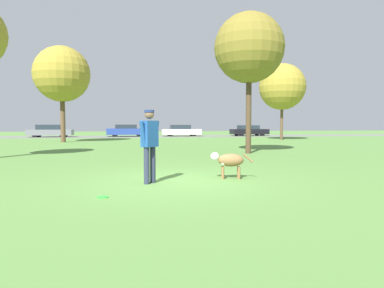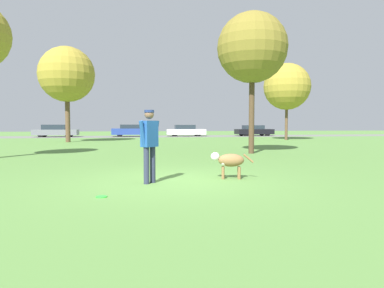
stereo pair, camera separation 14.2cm
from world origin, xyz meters
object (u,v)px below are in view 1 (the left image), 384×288
object	(u,v)px
parked_car_grey	(50,131)
parked_car_black	(249,131)
frisbee	(103,197)
tree_near_right	(249,48)
tree_far_left	(62,74)
dog	(229,161)
parked_car_white	(181,131)
tree_far_right	(282,87)
person	(150,140)
parked_car_blue	(127,131)

from	to	relation	value
parked_car_grey	parked_car_black	size ratio (longest dim) A/B	1.04
frisbee	tree_near_right	distance (m)	11.78
tree_far_left	parked_car_black	bearing A→B (deg)	30.51
tree_near_right	parked_car_black	world-z (taller)	tree_near_right
dog	parked_car_white	distance (m)	30.79
dog	parked_car_grey	world-z (taller)	parked_car_grey
tree_near_right	parked_car_white	distance (m)	23.89
tree_far_right	parked_car_white	size ratio (longest dim) A/B	1.51
tree_far_right	parked_car_grey	distance (m)	24.38
tree_near_right	dog	bearing A→B (deg)	-113.19
person	tree_far_left	distance (m)	20.83
tree_far_right	parked_car_grey	size ratio (longest dim) A/B	1.46
tree_near_right	parked_car_grey	size ratio (longest dim) A/B	1.42
tree_near_right	tree_far_left	bearing A→B (deg)	131.02
tree_near_right	tree_far_left	xyz separation A→B (m)	(-10.59, 12.17, 0.26)
frisbee	tree_far_left	size ratio (longest dim) A/B	0.03
frisbee	tree_far_left	world-z (taller)	tree_far_left
parked_car_white	parked_car_black	distance (m)	8.15
person	parked_car_white	size ratio (longest dim) A/B	0.38
dog	tree_far_right	bearing A→B (deg)	-105.77
tree_far_right	tree_far_left	distance (m)	18.36
parked_car_blue	parked_car_black	bearing A→B (deg)	-3.18
parked_car_black	tree_near_right	bearing A→B (deg)	-111.95
parked_car_grey	parked_car_black	world-z (taller)	parked_car_grey
tree_far_left	parked_car_white	distance (m)	16.31
frisbee	tree_far_left	bearing A→B (deg)	102.28
frisbee	parked_car_blue	xyz separation A→B (m)	(0.12, 32.31, 0.67)
tree_far_right	tree_far_left	size ratio (longest dim) A/B	0.92
dog	tree_far_left	xyz separation A→B (m)	(-7.55, 19.28, 4.72)
dog	frisbee	xyz separation A→B (m)	(-2.97, -1.76, -0.45)
person	parked_car_grey	world-z (taller)	person
tree_far_right	parked_car_black	world-z (taller)	tree_far_right
person	parked_car_white	xyz separation A→B (m)	(5.29, 30.98, -0.37)
frisbee	tree_far_right	world-z (taller)	tree_far_right
parked_car_white	parked_car_grey	bearing A→B (deg)	-178.24
tree_far_left	person	bearing A→B (deg)	-74.26
person	parked_car_white	distance (m)	31.43
tree_near_right	tree_far_right	bearing A→B (deg)	59.39
tree_near_right	parked_car_black	size ratio (longest dim) A/B	1.49
dog	frisbee	world-z (taller)	dog
parked_car_white	tree_far_right	bearing A→B (deg)	-53.09
parked_car_blue	parked_car_white	xyz separation A→B (m)	(6.13, 0.06, -0.03)
parked_car_white	parked_car_black	size ratio (longest dim) A/B	1.01
person	tree_far_right	world-z (taller)	tree_far_right
frisbee	parked_car_white	bearing A→B (deg)	79.08
tree_near_right	parked_car_blue	distance (m)	24.54
parked_car_white	frisbee	bearing A→B (deg)	-99.75
parked_car_blue	parked_car_black	distance (m)	14.28
frisbee	tree_far_right	bearing A→B (deg)	57.93
person	dog	xyz separation A→B (m)	(2.01, 0.36, -0.55)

